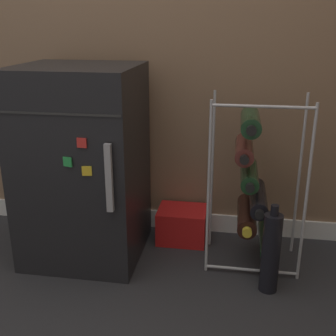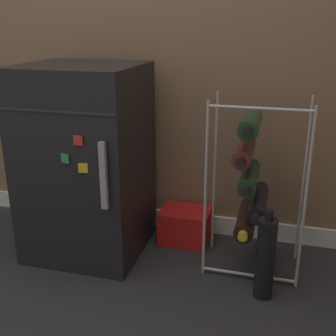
% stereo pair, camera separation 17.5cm
% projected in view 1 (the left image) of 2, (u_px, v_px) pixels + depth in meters
% --- Properties ---
extents(ground_plane, '(14.00, 14.00, 0.00)m').
position_uv_depth(ground_plane, '(161.00, 293.00, 1.62)').
color(ground_plane, '#28282B').
extents(mini_fridge, '(0.49, 0.48, 0.83)m').
position_uv_depth(mini_fridge, '(83.00, 165.00, 1.79)').
color(mini_fridge, black).
rests_on(mini_fridge, ground_plane).
extents(wine_rack, '(0.38, 0.31, 0.72)m').
position_uv_depth(wine_rack, '(253.00, 185.00, 1.73)').
color(wine_rack, '#B2B2B7').
rests_on(wine_rack, ground_plane).
extents(soda_box, '(0.23, 0.18, 0.16)m').
position_uv_depth(soda_box, '(182.00, 224.00, 1.99)').
color(soda_box, red).
rests_on(soda_box, ground_plane).
extents(loose_bottle_floor, '(0.07, 0.07, 0.36)m').
position_uv_depth(loose_bottle_floor, '(271.00, 253.00, 1.59)').
color(loose_bottle_floor, black).
rests_on(loose_bottle_floor, ground_plane).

